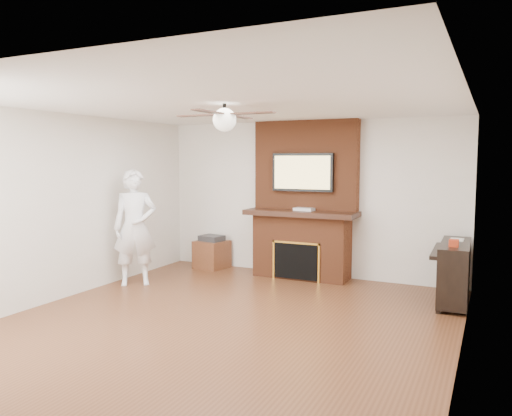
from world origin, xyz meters
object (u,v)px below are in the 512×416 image
at_px(piano, 454,271).
at_px(fireplace, 303,215).
at_px(side_table, 212,253).
at_px(person, 135,227).

bearing_deg(piano, fireplace, 165.21).
height_order(fireplace, side_table, fireplace).
relative_size(fireplace, person, 1.44).
height_order(person, piano, person).
xyz_separation_m(fireplace, person, (-2.10, -1.56, -0.13)).
distance_m(fireplace, side_table, 1.81).
xyz_separation_m(fireplace, piano, (2.30, -0.55, -0.57)).
distance_m(side_table, piano, 3.99).
bearing_deg(side_table, fireplace, 11.32).
bearing_deg(fireplace, piano, -13.37).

